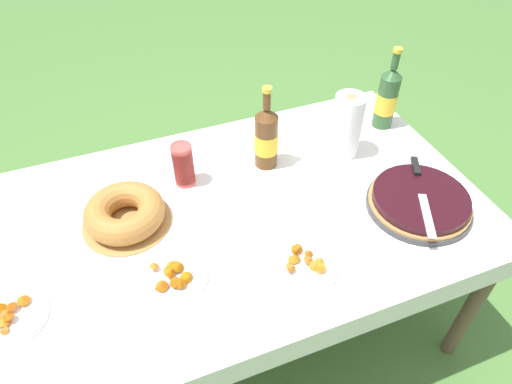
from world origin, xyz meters
name	(u,v)px	position (x,y,z in m)	size (l,w,h in m)	color
ground_plane	(238,323)	(0.00, 0.00, 0.00)	(16.00, 16.00, 0.00)	#4C7A38
garden_table	(233,226)	(0.00, 0.00, 0.64)	(1.68, 0.98, 0.70)	brown
tablecloth	(233,216)	(0.00, 0.00, 0.69)	(1.69, 0.99, 0.10)	white
berry_tart	(420,202)	(0.59, -0.20, 0.73)	(0.35, 0.35, 0.06)	#38383D
serving_knife	(421,188)	(0.60, -0.18, 0.76)	(0.19, 0.35, 0.01)	silver
bundt_cake	(125,213)	(-0.34, 0.08, 0.75)	(0.29, 0.29, 0.09)	#B78447
cup_stack	(183,165)	(-0.11, 0.21, 0.78)	(0.07, 0.07, 0.16)	#E04C47
cider_bottle_green	(387,98)	(0.74, 0.26, 0.83)	(0.08, 0.08, 0.34)	#2D562D
cider_bottle_amber	(266,137)	(0.20, 0.20, 0.82)	(0.09, 0.09, 0.32)	brown
snack_plate_near	(10,316)	(-0.69, -0.15, 0.71)	(0.20, 0.20, 0.05)	white
snack_plate_left	(172,275)	(-0.25, -0.18, 0.71)	(0.21, 0.21, 0.06)	white
snack_plate_right	(305,263)	(0.13, -0.28, 0.71)	(0.21, 0.21, 0.06)	white
paper_towel_roll	(347,126)	(0.50, 0.15, 0.82)	(0.11, 0.11, 0.25)	white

